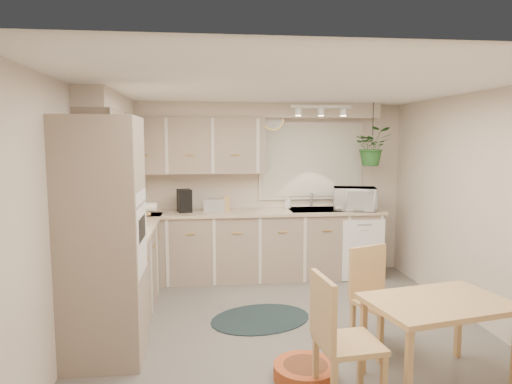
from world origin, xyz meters
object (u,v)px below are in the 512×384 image
at_px(pet_bed, 305,372).
at_px(chair_left, 349,340).
at_px(chair_back, 382,301).
at_px(dining_table, 437,342).
at_px(braided_rug, 261,319).
at_px(microwave, 355,196).

bearing_deg(pet_bed, chair_left, -56.89).
bearing_deg(chair_back, chair_left, 32.81).
bearing_deg(chair_back, pet_bed, 6.12).
relative_size(dining_table, chair_left, 1.11).
height_order(dining_table, pet_bed, dining_table).
height_order(dining_table, chair_back, chair_back).
xyz_separation_m(chair_left, braided_rug, (-0.45, 1.61, -0.47)).
bearing_deg(braided_rug, microwave, 43.03).
height_order(pet_bed, microwave, microwave).
relative_size(braided_rug, pet_bed, 2.11).
bearing_deg(pet_bed, dining_table, -9.45).
bearing_deg(chair_left, microwave, 155.03).
distance_m(dining_table, chair_left, 0.81).
height_order(dining_table, chair_left, chair_left).
distance_m(pet_bed, microwave, 3.09).
xyz_separation_m(braided_rug, microwave, (1.46, 1.36, 1.13)).
height_order(chair_left, chair_back, chair_left).
bearing_deg(microwave, pet_bed, -101.30).
height_order(braided_rug, pet_bed, pet_bed).
xyz_separation_m(dining_table, chair_back, (-0.22, 0.58, 0.13)).
distance_m(dining_table, chair_back, 0.64).
bearing_deg(chair_left, dining_table, 97.92).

